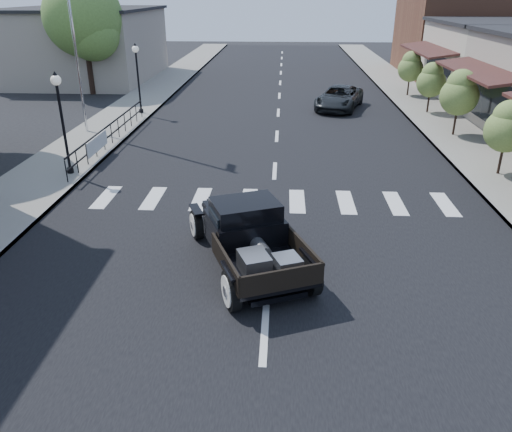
{
  "coord_description": "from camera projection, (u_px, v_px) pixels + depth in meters",
  "views": [
    {
      "loc": [
        0.28,
        -11.21,
        6.36
      ],
      "look_at": [
        -0.37,
        0.59,
        1.0
      ],
      "focal_mm": 35.0,
      "sensor_mm": 36.0,
      "label": 1
    }
  ],
  "objects": [
    {
      "name": "road_markings",
      "position": [
        276.0,
        149.0,
        21.93
      ],
      "size": [
        12.0,
        60.0,
        0.06
      ],
      "primitive_type": null,
      "color": "silver",
      "rests_on": "ground"
    },
    {
      "name": "lamp_post_b",
      "position": [
        63.0,
        124.0,
        17.85
      ],
      "size": [
        0.36,
        0.36,
        3.68
      ],
      "primitive_type": null,
      "color": "black",
      "rests_on": "sidewalk_left"
    },
    {
      "name": "far_building_right",
      "position": [
        476.0,
        30.0,
        39.71
      ],
      "size": [
        11.0,
        10.0,
        7.0
      ],
      "primitive_type": "cube",
      "color": "brown",
      "rests_on": "ground"
    },
    {
      "name": "hotrod_pickup",
      "position": [
        248.0,
        235.0,
        12.31
      ],
      "size": [
        3.95,
        5.4,
        1.7
      ],
      "primitive_type": null,
      "rotation": [
        0.0,
        0.0,
        0.38
      ],
      "color": "black",
      "rests_on": "ground"
    },
    {
      "name": "big_tree_far",
      "position": [
        86.0,
        37.0,
        31.96
      ],
      "size": [
        4.96,
        4.96,
        7.28
      ],
      "primitive_type": null,
      "color": "#507431",
      "rests_on": "ground"
    },
    {
      "name": "low_building_left",
      "position": [
        84.0,
        46.0,
        38.01
      ],
      "size": [
        10.0,
        12.0,
        5.0
      ],
      "primitive_type": "cube",
      "color": "gray",
      "rests_on": "ground"
    },
    {
      "name": "lamp_post_c",
      "position": [
        138.0,
        79.0,
        26.94
      ],
      "size": [
        0.36,
        0.36,
        3.68
      ],
      "primitive_type": null,
      "color": "black",
      "rests_on": "sidewalk_left"
    },
    {
      "name": "small_tree_b",
      "position": [
        505.0,
        139.0,
        18.0
      ],
      "size": [
        1.57,
        1.57,
        2.61
      ],
      "primitive_type": null,
      "color": "olive",
      "rests_on": "sidewalk_right"
    },
    {
      "name": "road",
      "position": [
        278.0,
        121.0,
        26.47
      ],
      "size": [
        14.0,
        80.0,
        0.02
      ],
      "primitive_type": "cube",
      "color": "black",
      "rests_on": "ground"
    },
    {
      "name": "sidewalk_right",
      "position": [
        441.0,
        122.0,
        26.02
      ],
      "size": [
        3.0,
        80.0,
        0.15
      ],
      "primitive_type": "cube",
      "color": "gray",
      "rests_on": "ground"
    },
    {
      "name": "second_car",
      "position": [
        339.0,
        98.0,
        28.98
      ],
      "size": [
        3.46,
        5.09,
        1.29
      ],
      "primitive_type": "imported",
      "rotation": [
        0.0,
        0.0,
        -0.31
      ],
      "color": "black",
      "rests_on": "ground"
    },
    {
      "name": "small_tree_d",
      "position": [
        430.0,
        89.0,
        27.3
      ],
      "size": [
        1.56,
        1.56,
        2.59
      ],
      "primitive_type": null,
      "color": "olive",
      "rests_on": "sidewalk_right"
    },
    {
      "name": "small_tree_c",
      "position": [
        458.0,
        104.0,
        22.92
      ],
      "size": [
        1.73,
        1.73,
        2.89
      ],
      "primitive_type": null,
      "color": "olive",
      "rests_on": "sidewalk_right"
    },
    {
      "name": "banner",
      "position": [
        98.0,
        149.0,
        20.28
      ],
      "size": [
        0.04,
        2.2,
        0.6
      ],
      "primitive_type": null,
      "color": "silver",
      "rests_on": "sidewalk_left"
    },
    {
      "name": "railing",
      "position": [
        111.0,
        132.0,
        22.02
      ],
      "size": [
        0.08,
        10.0,
        1.0
      ],
      "primitive_type": null,
      "color": "black",
      "rests_on": "sidewalk_left"
    },
    {
      "name": "small_tree_e",
      "position": [
        410.0,
        74.0,
        31.81
      ],
      "size": [
        1.58,
        1.58,
        2.64
      ],
      "primitive_type": null,
      "color": "olive",
      "rests_on": "sidewalk_right"
    },
    {
      "name": "sidewalk_left",
      "position": [
        120.0,
        118.0,
        26.87
      ],
      "size": [
        3.0,
        80.0,
        0.15
      ],
      "primitive_type": "cube",
      "color": "gray",
      "rests_on": "ground"
    },
    {
      "name": "ground",
      "position": [
        269.0,
        261.0,
        12.83
      ],
      "size": [
        120.0,
        120.0,
        0.0
      ],
      "primitive_type": "plane",
      "color": "black",
      "rests_on": "ground"
    }
  ]
}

